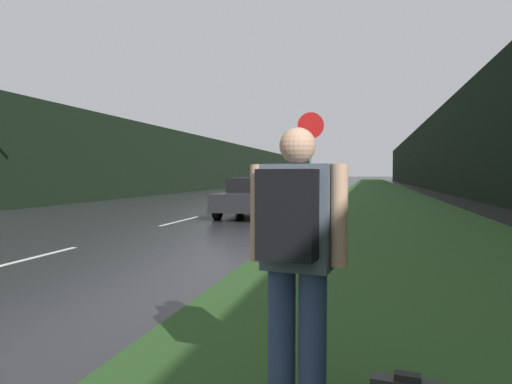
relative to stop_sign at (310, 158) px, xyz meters
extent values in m
cube|color=#26471E|center=(2.49, 26.72, -1.94)|extent=(6.00, 240.00, 0.02)
cube|color=silver|center=(-4.39, -5.53, -1.95)|extent=(0.12, 3.00, 0.01)
cube|color=silver|center=(-4.39, 1.47, -1.95)|extent=(0.12, 3.00, 0.01)
cube|color=silver|center=(-4.39, 8.47, -1.95)|extent=(0.12, 3.00, 0.01)
cube|color=silver|center=(-4.39, 15.47, -1.95)|extent=(0.12, 3.00, 0.01)
cube|color=silver|center=(-4.39, 22.47, -1.95)|extent=(0.12, 3.00, 0.01)
cube|color=black|center=(-14.27, 36.72, 0.55)|extent=(2.00, 140.00, 5.00)
cube|color=black|center=(8.49, 36.72, 1.70)|extent=(2.00, 140.00, 7.30)
cylinder|color=slate|center=(0.00, 0.00, -0.72)|extent=(0.07, 0.07, 2.46)
cylinder|color=#B71414|center=(0.00, 0.00, 0.86)|extent=(0.71, 0.02, 0.71)
cylinder|color=navy|center=(0.98, -9.41, -1.50)|extent=(0.18, 0.18, 0.92)
cylinder|color=navy|center=(1.18, -9.44, -1.50)|extent=(0.18, 0.18, 0.92)
cube|color=#4C5666|center=(1.08, -9.43, -0.71)|extent=(0.45, 0.29, 0.66)
sphere|color=tan|center=(1.08, -9.43, -0.26)|extent=(0.23, 0.23, 0.23)
cylinder|color=tan|center=(0.82, -9.39, -0.69)|extent=(0.10, 0.10, 0.62)
cylinder|color=tan|center=(1.34, -9.46, -0.69)|extent=(0.10, 0.10, 0.62)
cube|color=black|center=(1.05, -9.63, -0.67)|extent=(0.36, 0.22, 0.53)
cube|color=black|center=(1.74, -9.51, -1.62)|extent=(0.16, 0.09, 0.04)
cube|color=black|center=(-2.45, 3.54, -1.37)|extent=(1.92, 4.47, 0.59)
cube|color=black|center=(-2.45, 3.77, -0.82)|extent=(1.63, 2.01, 0.50)
cylinder|color=black|center=(-1.54, 2.16, -1.63)|extent=(0.20, 0.65, 0.65)
cylinder|color=black|center=(-3.36, 2.16, -1.63)|extent=(0.20, 0.65, 0.65)
cylinder|color=black|center=(-1.54, 4.93, -1.63)|extent=(0.20, 0.65, 0.65)
cylinder|color=black|center=(-3.36, 4.93, -1.63)|extent=(0.20, 0.65, 0.65)
camera|label=1|loc=(1.50, -12.25, -0.44)|focal=32.00mm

